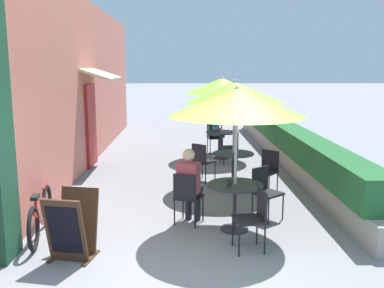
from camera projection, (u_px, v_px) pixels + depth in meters
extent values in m
plane|color=gray|center=(187.00, 277.00, 5.24)|extent=(120.00, 120.00, 0.00)
cube|color=#C66B5B|center=(89.00, 83.00, 11.44)|extent=(0.24, 13.51, 4.20)
cube|color=maroon|center=(91.00, 125.00, 10.97)|extent=(0.08, 0.96, 2.10)
cube|color=beige|center=(101.00, 74.00, 10.75)|extent=(0.78, 1.80, 0.30)
cube|color=gray|center=(283.00, 151.00, 11.81)|extent=(0.44, 12.51, 0.45)
cube|color=#235B2D|center=(284.00, 133.00, 11.72)|extent=(0.60, 11.89, 0.56)
cylinder|color=#28282D|center=(234.00, 229.00, 6.75)|extent=(0.44, 0.44, 0.02)
cylinder|color=#28282D|center=(235.00, 207.00, 6.69)|extent=(0.06, 0.06, 0.72)
cylinder|color=#28282D|center=(235.00, 185.00, 6.62)|extent=(0.87, 0.87, 0.02)
cylinder|color=#B7B7BC|center=(236.00, 162.00, 6.56)|extent=(0.04, 0.04, 2.18)
cone|color=#8CD138|center=(237.00, 102.00, 6.39)|extent=(2.05, 2.05, 0.42)
sphere|color=#B7B7BC|center=(237.00, 87.00, 6.35)|extent=(0.07, 0.07, 0.07)
cube|color=black|center=(189.00, 197.00, 6.95)|extent=(0.52, 0.52, 0.04)
cube|color=black|center=(185.00, 188.00, 6.74)|extent=(0.36, 0.17, 0.42)
cylinder|color=black|center=(203.00, 208.00, 7.09)|extent=(0.02, 0.02, 0.45)
cylinder|color=black|center=(183.00, 206.00, 7.22)|extent=(0.02, 0.02, 0.45)
cylinder|color=black|center=(195.00, 215.00, 6.76)|extent=(0.02, 0.02, 0.45)
cylinder|color=black|center=(174.00, 212.00, 6.89)|extent=(0.02, 0.02, 0.45)
cylinder|color=#23232D|center=(197.00, 207.00, 7.13)|extent=(0.11, 0.11, 0.47)
cylinder|color=#23232D|center=(188.00, 206.00, 7.18)|extent=(0.11, 0.11, 0.47)
cube|color=#23232D|center=(191.00, 191.00, 7.02)|extent=(0.42, 0.45, 0.12)
cube|color=#AD424C|center=(188.00, 178.00, 6.87)|extent=(0.40, 0.33, 0.50)
sphere|color=beige|center=(189.00, 155.00, 6.83)|extent=(0.20, 0.20, 0.20)
cube|color=black|center=(249.00, 220.00, 5.92)|extent=(0.45, 0.45, 0.04)
cube|color=black|center=(262.00, 205.00, 5.91)|extent=(0.08, 0.38, 0.42)
cylinder|color=black|center=(233.00, 231.00, 6.11)|extent=(0.02, 0.02, 0.45)
cylinder|color=black|center=(239.00, 241.00, 5.76)|extent=(0.02, 0.02, 0.45)
cylinder|color=black|center=(257.00, 230.00, 6.16)|extent=(0.02, 0.02, 0.45)
cylinder|color=black|center=(265.00, 239.00, 5.81)|extent=(0.02, 0.02, 0.45)
cube|color=black|center=(268.00, 193.00, 7.15)|extent=(0.56, 0.56, 0.04)
cube|color=black|center=(260.00, 179.00, 7.26)|extent=(0.32, 0.25, 0.42)
cylinder|color=black|center=(269.00, 211.00, 6.94)|extent=(0.02, 0.02, 0.45)
cylinder|color=black|center=(283.00, 207.00, 7.16)|extent=(0.02, 0.02, 0.45)
cylinder|color=black|center=(252.00, 206.00, 7.22)|extent=(0.02, 0.02, 0.45)
cylinder|color=black|center=(267.00, 202.00, 7.44)|extent=(0.02, 0.02, 0.45)
cylinder|color=#232328|center=(230.00, 183.00, 6.54)|extent=(0.07, 0.07, 0.09)
cylinder|color=#28282D|center=(233.00, 186.00, 9.14)|extent=(0.44, 0.44, 0.02)
cylinder|color=#28282D|center=(233.00, 170.00, 9.08)|extent=(0.06, 0.06, 0.72)
cylinder|color=#28282D|center=(233.00, 153.00, 9.01)|extent=(0.87, 0.87, 0.02)
cylinder|color=#B7B7BC|center=(234.00, 137.00, 8.95)|extent=(0.04, 0.04, 2.18)
cone|color=#8CD138|center=(234.00, 92.00, 8.78)|extent=(2.05, 2.05, 0.42)
sphere|color=#B7B7BC|center=(235.00, 81.00, 8.74)|extent=(0.07, 0.07, 0.07)
cube|color=black|center=(204.00, 162.00, 9.53)|extent=(0.56, 0.56, 0.04)
cube|color=black|center=(199.00, 154.00, 9.35)|extent=(0.31, 0.27, 0.42)
cylinder|color=black|center=(215.00, 171.00, 9.60)|extent=(0.02, 0.02, 0.45)
cylinder|color=black|center=(202.00, 169.00, 9.82)|extent=(0.02, 0.02, 0.45)
cylinder|color=black|center=(206.00, 174.00, 9.33)|extent=(0.02, 0.02, 0.45)
cylinder|color=black|center=(193.00, 172.00, 9.55)|extent=(0.02, 0.02, 0.45)
cube|color=black|center=(266.00, 172.00, 8.59)|extent=(0.56, 0.56, 0.04)
cube|color=black|center=(270.00, 160.00, 8.70)|extent=(0.31, 0.27, 0.42)
cylinder|color=black|center=(253.00, 183.00, 8.60)|extent=(0.02, 0.02, 0.45)
cylinder|color=black|center=(269.00, 186.00, 8.38)|extent=(0.02, 0.02, 0.45)
cylinder|color=black|center=(262.00, 180.00, 8.88)|extent=(0.02, 0.02, 0.45)
cylinder|color=black|center=(277.00, 182.00, 8.66)|extent=(0.02, 0.02, 0.45)
cylinder|color=teal|center=(236.00, 150.00, 9.13)|extent=(0.07, 0.07, 0.09)
cylinder|color=#28282D|center=(221.00, 158.00, 12.03)|extent=(0.44, 0.44, 0.02)
cylinder|color=#28282D|center=(221.00, 145.00, 11.96)|extent=(0.06, 0.06, 0.72)
cylinder|color=#28282D|center=(221.00, 132.00, 11.90)|extent=(0.87, 0.87, 0.02)
cylinder|color=#B7B7BC|center=(222.00, 119.00, 11.83)|extent=(0.04, 0.04, 2.18)
cone|color=#8CD138|center=(222.00, 86.00, 11.67)|extent=(2.05, 2.05, 0.42)
sphere|color=#B7B7BC|center=(222.00, 77.00, 11.63)|extent=(0.07, 0.07, 0.07)
cube|color=black|center=(215.00, 138.00, 12.70)|extent=(0.46, 0.46, 0.04)
cube|color=black|center=(209.00, 131.00, 12.62)|extent=(0.09, 0.38, 0.42)
cylinder|color=black|center=(222.00, 146.00, 12.60)|extent=(0.02, 0.02, 0.45)
cylinder|color=black|center=(219.00, 144.00, 12.94)|extent=(0.02, 0.02, 0.45)
cylinder|color=black|center=(210.00, 147.00, 12.53)|extent=(0.02, 0.02, 0.45)
cylinder|color=black|center=(207.00, 144.00, 12.88)|extent=(0.02, 0.02, 0.45)
cylinder|color=#23232D|center=(221.00, 145.00, 12.69)|extent=(0.11, 0.11, 0.47)
cylinder|color=#23232D|center=(220.00, 144.00, 12.85)|extent=(0.11, 0.11, 0.47)
cube|color=#23232D|center=(218.00, 135.00, 12.70)|extent=(0.40, 0.36, 0.12)
cube|color=teal|center=(214.00, 127.00, 12.63)|extent=(0.27, 0.37, 0.50)
sphere|color=#A87556|center=(215.00, 114.00, 12.57)|extent=(0.20, 0.20, 0.20)
cube|color=black|center=(229.00, 147.00, 11.20)|extent=(0.46, 0.46, 0.04)
cube|color=black|center=(236.00, 139.00, 11.20)|extent=(0.09, 0.38, 0.42)
cylinder|color=black|center=(220.00, 155.00, 11.38)|extent=(0.02, 0.02, 0.45)
cylinder|color=black|center=(224.00, 157.00, 11.03)|extent=(0.02, 0.02, 0.45)
cylinder|color=black|center=(233.00, 154.00, 11.45)|extent=(0.02, 0.02, 0.45)
cylinder|color=black|center=(237.00, 157.00, 11.10)|extent=(0.02, 0.02, 0.45)
cylinder|color=#B73D3D|center=(219.00, 130.00, 12.03)|extent=(0.07, 0.07, 0.09)
torus|color=black|center=(47.00, 204.00, 7.01)|extent=(0.14, 0.64, 0.64)
torus|color=black|center=(33.00, 229.00, 5.94)|extent=(0.14, 0.64, 0.64)
cylinder|color=#B21E1E|center=(40.00, 204.00, 6.45)|extent=(0.15, 0.85, 0.04)
cylinder|color=#B21E1E|center=(38.00, 219.00, 6.29)|extent=(0.12, 0.63, 0.41)
cylinder|color=#B21E1E|center=(36.00, 205.00, 6.13)|extent=(0.04, 0.04, 0.22)
cube|color=black|center=(35.00, 197.00, 6.11)|extent=(0.13, 0.23, 0.05)
cylinder|color=#B21E1E|center=(45.00, 185.00, 6.91)|extent=(0.09, 0.46, 0.03)
cube|color=#422819|center=(79.00, 220.00, 5.89)|extent=(0.57, 0.34, 0.90)
cube|color=black|center=(79.00, 218.00, 5.91)|extent=(0.46, 0.25, 0.68)
cube|color=#422819|center=(65.00, 231.00, 5.50)|extent=(0.57, 0.34, 0.90)
cube|color=black|center=(64.00, 230.00, 5.48)|extent=(0.46, 0.25, 0.68)
cube|color=#422819|center=(91.00, 258.00, 5.73)|extent=(0.16, 0.48, 0.02)
cube|color=#422819|center=(57.00, 255.00, 5.82)|extent=(0.16, 0.48, 0.02)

